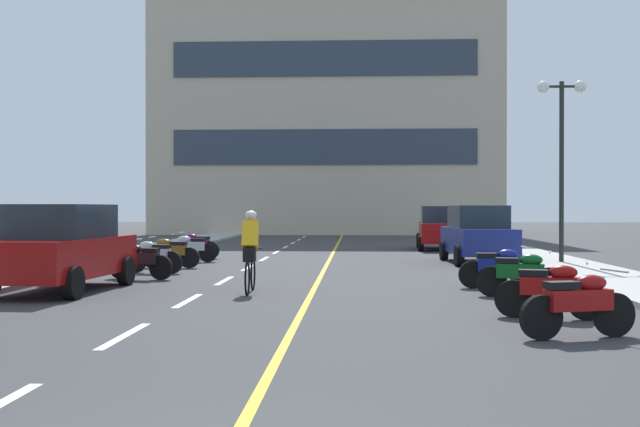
# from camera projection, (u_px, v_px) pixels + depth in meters

# --- Properties ---
(ground_plane) EXTENTS (140.00, 140.00, 0.00)m
(ground_plane) POSITION_uv_depth(u_px,v_px,m) (321.00, 261.00, 25.45)
(ground_plane) COLOR #38383A
(curb_left) EXTENTS (2.40, 72.00, 0.12)m
(curb_left) POSITION_uv_depth(u_px,v_px,m) (132.00, 253.00, 28.79)
(curb_left) COLOR #A8A8A3
(curb_left) RESTS_ON ground
(curb_right) EXTENTS (2.40, 72.00, 0.12)m
(curb_right) POSITION_uv_depth(u_px,v_px,m) (523.00, 254.00, 28.11)
(curb_right) COLOR #A8A8A3
(curb_right) RESTS_ON ground
(lane_dash_1) EXTENTS (0.14, 2.20, 0.01)m
(lane_dash_1) POSITION_uv_depth(u_px,v_px,m) (124.00, 336.00, 10.57)
(lane_dash_1) COLOR silver
(lane_dash_1) RESTS_ON ground
(lane_dash_2) EXTENTS (0.14, 2.20, 0.01)m
(lane_dash_2) POSITION_uv_depth(u_px,v_px,m) (188.00, 301.00, 14.56)
(lane_dash_2) COLOR silver
(lane_dash_2) RESTS_ON ground
(lane_dash_3) EXTENTS (0.14, 2.20, 0.01)m
(lane_dash_3) POSITION_uv_depth(u_px,v_px,m) (224.00, 281.00, 18.56)
(lane_dash_3) COLOR silver
(lane_dash_3) RESTS_ON ground
(lane_dash_4) EXTENTS (0.14, 2.20, 0.01)m
(lane_dash_4) POSITION_uv_depth(u_px,v_px,m) (248.00, 268.00, 22.55)
(lane_dash_4) COLOR silver
(lane_dash_4) RESTS_ON ground
(lane_dash_5) EXTENTS (0.14, 2.20, 0.01)m
(lane_dash_5) POSITION_uv_depth(u_px,v_px,m) (264.00, 259.00, 26.55)
(lane_dash_5) COLOR silver
(lane_dash_5) RESTS_ON ground
(lane_dash_6) EXTENTS (0.14, 2.20, 0.01)m
(lane_dash_6) POSITION_uv_depth(u_px,v_px,m) (276.00, 252.00, 30.54)
(lane_dash_6) COLOR silver
(lane_dash_6) RESTS_ON ground
(lane_dash_7) EXTENTS (0.14, 2.20, 0.01)m
(lane_dash_7) POSITION_uv_depth(u_px,v_px,m) (286.00, 247.00, 34.54)
(lane_dash_7) COLOR silver
(lane_dash_7) RESTS_ON ground
(lane_dash_8) EXTENTS (0.14, 2.20, 0.01)m
(lane_dash_8) POSITION_uv_depth(u_px,v_px,m) (293.00, 243.00, 38.53)
(lane_dash_8) COLOR silver
(lane_dash_8) RESTS_ON ground
(lane_dash_9) EXTENTS (0.14, 2.20, 0.01)m
(lane_dash_9) POSITION_uv_depth(u_px,v_px,m) (299.00, 240.00, 42.53)
(lane_dash_9) COLOR silver
(lane_dash_9) RESTS_ON ground
(lane_dash_10) EXTENTS (0.14, 2.20, 0.01)m
(lane_dash_10) POSITION_uv_depth(u_px,v_px,m) (304.00, 237.00, 46.53)
(lane_dash_10) COLOR silver
(lane_dash_10) RESTS_ON ground
(lane_dash_11) EXTENTS (0.14, 2.20, 0.01)m
(lane_dash_11) POSITION_uv_depth(u_px,v_px,m) (308.00, 235.00, 50.52)
(lane_dash_11) COLOR silver
(lane_dash_11) RESTS_ON ground
(centre_line_yellow) EXTENTS (0.12, 66.00, 0.01)m
(centre_line_yellow) POSITION_uv_depth(u_px,v_px,m) (332.00, 255.00, 28.44)
(centre_line_yellow) COLOR gold
(centre_line_yellow) RESTS_ON ground
(office_building) EXTENTS (23.08, 9.59, 18.80)m
(office_building) POSITION_uv_depth(u_px,v_px,m) (327.00, 98.00, 54.13)
(office_building) COLOR #BCAD93
(office_building) RESTS_ON ground
(street_lamp_mid) EXTENTS (1.46, 0.36, 5.47)m
(street_lamp_mid) POSITION_uv_depth(u_px,v_px,m) (562.00, 130.00, 23.38)
(street_lamp_mid) COLOR black
(street_lamp_mid) RESTS_ON curb_right
(parked_car_near) EXTENTS (2.13, 4.30, 1.82)m
(parked_car_near) POSITION_uv_depth(u_px,v_px,m) (63.00, 248.00, 16.17)
(parked_car_near) COLOR black
(parked_car_near) RESTS_ON ground
(parked_car_mid) EXTENTS (2.09, 4.28, 1.82)m
(parked_car_mid) POSITION_uv_depth(u_px,v_px,m) (478.00, 234.00, 24.46)
(parked_car_mid) COLOR black
(parked_car_mid) RESTS_ON ground
(parked_car_far) EXTENTS (2.10, 4.28, 1.82)m
(parked_car_far) POSITION_uv_depth(u_px,v_px,m) (440.00, 228.00, 32.46)
(parked_car_far) COLOR black
(parked_car_far) RESTS_ON ground
(motorcycle_1) EXTENTS (1.65, 0.75, 0.92)m
(motorcycle_1) POSITION_uv_depth(u_px,v_px,m) (579.00, 303.00, 10.33)
(motorcycle_1) COLOR black
(motorcycle_1) RESTS_ON ground
(motorcycle_2) EXTENTS (1.67, 0.70, 0.92)m
(motorcycle_2) POSITION_uv_depth(u_px,v_px,m) (550.00, 289.00, 12.15)
(motorcycle_2) COLOR black
(motorcycle_2) RESTS_ON ground
(motorcycle_3) EXTENTS (1.67, 0.71, 0.92)m
(motorcycle_3) POSITION_uv_depth(u_px,v_px,m) (521.00, 273.00, 15.05)
(motorcycle_3) COLOR black
(motorcycle_3) RESTS_ON ground
(motorcycle_4) EXTENTS (1.70, 0.60, 0.92)m
(motorcycle_4) POSITION_uv_depth(u_px,v_px,m) (499.00, 267.00, 16.74)
(motorcycle_4) COLOR black
(motorcycle_4) RESTS_ON ground
(motorcycle_5) EXTENTS (1.68, 0.66, 0.92)m
(motorcycle_5) POSITION_uv_depth(u_px,v_px,m) (140.00, 260.00, 18.89)
(motorcycle_5) COLOR black
(motorcycle_5) RESTS_ON ground
(motorcycle_6) EXTENTS (1.66, 0.74, 0.92)m
(motorcycle_6) POSITION_uv_depth(u_px,v_px,m) (153.00, 256.00, 20.68)
(motorcycle_6) COLOR black
(motorcycle_6) RESTS_ON ground
(motorcycle_7) EXTENTS (1.70, 0.60, 0.92)m
(motorcycle_7) POSITION_uv_depth(u_px,v_px,m) (170.00, 252.00, 22.44)
(motorcycle_7) COLOR black
(motorcycle_7) RESTS_ON ground
(motorcycle_8) EXTENTS (1.69, 0.60, 0.92)m
(motorcycle_8) POSITION_uv_depth(u_px,v_px,m) (190.00, 248.00, 24.82)
(motorcycle_8) COLOR black
(motorcycle_8) RESTS_ON ground
(motorcycle_9) EXTENTS (1.67, 0.69, 0.92)m
(motorcycle_9) POSITION_uv_depth(u_px,v_px,m) (196.00, 245.00, 26.64)
(motorcycle_9) COLOR black
(motorcycle_9) RESTS_ON ground
(cyclist_rider) EXTENTS (0.42, 1.77, 1.71)m
(cyclist_rider) POSITION_uv_depth(u_px,v_px,m) (250.00, 250.00, 15.94)
(cyclist_rider) COLOR black
(cyclist_rider) RESTS_ON ground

